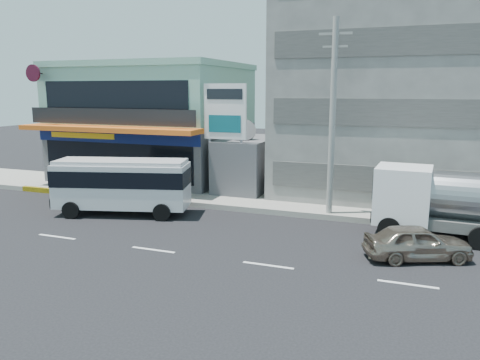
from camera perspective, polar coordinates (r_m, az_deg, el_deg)
name	(u,v)px	position (r m, az deg, el deg)	size (l,w,h in m)	color
ground	(153,250)	(19.99, -10.53, -8.37)	(120.00, 120.00, 0.00)	black
sidewalk	(318,205)	(26.84, 9.44, -2.99)	(70.00, 5.00, 0.30)	gray
shop_building	(155,125)	(35.05, -10.29, 6.61)	(12.40, 11.70, 8.00)	#46454A
concrete_building	(420,82)	(31.10, 21.14, 11.07)	(16.00, 12.00, 14.00)	gray
gap_structure	(249,165)	(30.17, 1.12, 1.80)	(3.00, 6.00, 3.50)	#46454A
satellite_dish	(244,139)	(29.00, 0.47, 5.07)	(1.50, 1.50, 0.15)	slate
billboard	(225,118)	(27.39, -1.81, 7.56)	(2.60, 0.18, 6.90)	gray
utility_pole_near	(332,118)	(23.86, 11.21, 7.38)	(1.60, 0.30, 10.00)	#999993
minibus	(122,182)	(25.47, -14.19, -0.24)	(7.36, 4.02, 2.93)	silver
sedan	(417,242)	(19.67, 20.81, -7.12)	(1.64, 4.07, 1.39)	tan
tanker_truck	(461,203)	(22.68, 25.33, -2.53)	(8.04, 2.93, 3.12)	white
motorcycle_rider	(63,189)	(30.08, -20.73, -1.06)	(1.64, 1.12, 2.00)	#58160C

